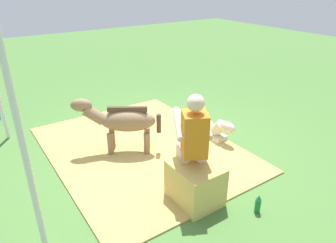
% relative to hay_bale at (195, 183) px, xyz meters
% --- Properties ---
extents(ground_plane, '(24.00, 24.00, 0.00)m').
position_rel_hay_bale_xyz_m(ground_plane, '(1.28, -0.28, -0.26)').
color(ground_plane, '#4C7A38').
extents(hay_patch, '(3.44, 2.69, 0.02)m').
position_rel_hay_bale_xyz_m(hay_patch, '(1.47, -0.08, -0.25)').
color(hay_patch, tan).
rests_on(hay_patch, ground).
extents(hay_bale, '(0.60, 0.51, 0.51)m').
position_rel_hay_bale_xyz_m(hay_bale, '(0.00, 0.00, 0.00)').
color(hay_bale, tan).
rests_on(hay_bale, ground).
extents(person_seated, '(0.72, 0.60, 1.39)m').
position_rel_hay_bale_xyz_m(person_seated, '(0.15, -0.06, 0.52)').
color(person_seated, beige).
rests_on(person_seated, ground).
extents(pony_standing, '(0.89, 1.19, 0.90)m').
position_rel_hay_bale_xyz_m(pony_standing, '(1.57, 0.19, 0.28)').
color(pony_standing, '#8C6B4C').
rests_on(pony_standing, ground).
extents(pony_lying, '(1.35, 0.50, 0.42)m').
position_rel_hay_bale_xyz_m(pony_lying, '(1.46, -1.24, -0.07)').
color(pony_lying, beige).
rests_on(pony_lying, ground).
extents(soda_bottle, '(0.07, 0.07, 0.24)m').
position_rel_hay_bale_xyz_m(soda_bottle, '(-0.58, -0.49, -0.14)').
color(soda_bottle, '#197233').
rests_on(soda_bottle, ground).
extents(tent_pole_left, '(0.06, 0.06, 2.36)m').
position_rel_hay_bale_xyz_m(tent_pole_left, '(0.25, 1.75, 0.92)').
color(tent_pole_left, silver).
rests_on(tent_pole_left, ground).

